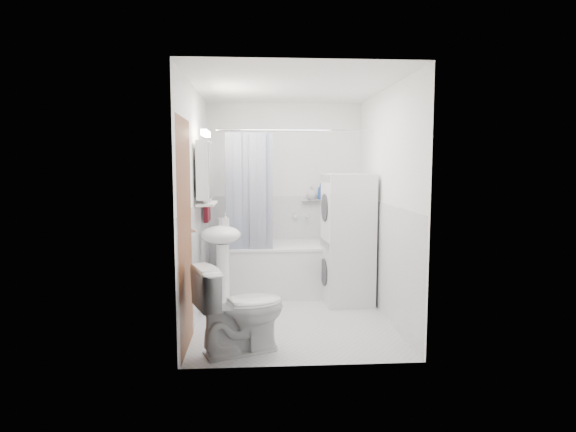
{
  "coord_description": "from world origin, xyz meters",
  "views": [
    {
      "loc": [
        -0.37,
        -4.99,
        1.6
      ],
      "look_at": [
        -0.03,
        0.15,
        1.06
      ],
      "focal_mm": 30.0,
      "sensor_mm": 36.0,
      "label": 1
    }
  ],
  "objects": [
    {
      "name": "shampoo_a",
      "position": [
        0.35,
        1.24,
        1.23
      ],
      "size": [
        0.13,
        0.17,
        0.13
      ],
      "primitive_type": "imported",
      "color": "gray",
      "rests_on": "shower_caddy"
    },
    {
      "name": "shower_caddy",
      "position": [
        0.34,
        1.24,
        1.15
      ],
      "size": [
        0.22,
        0.06,
        0.02
      ],
      "primitive_type": "cube",
      "color": "silver",
      "rests_on": "room_walls"
    },
    {
      "name": "toilet",
      "position": [
        -0.51,
        -0.98,
        0.38
      ],
      "size": [
        0.88,
        0.68,
        0.76
      ],
      "primitive_type": "imported",
      "rotation": [
        0.0,
        0.0,
        1.94
      ],
      "color": "white",
      "rests_on": "ground"
    },
    {
      "name": "medicine_cabinet",
      "position": [
        -0.9,
        0.1,
        1.57
      ],
      "size": [
        0.13,
        0.5,
        0.71
      ],
      "color": "white",
      "rests_on": "room_walls"
    },
    {
      "name": "curtain_rod",
      "position": [
        0.09,
        0.59,
        2.0
      ],
      "size": [
        1.82,
        0.02,
        0.02
      ],
      "primitive_type": "cylinder",
      "rotation": [
        0.0,
        1.57,
        0.0
      ],
      "color": "silver",
      "rests_on": "room_walls"
    },
    {
      "name": "bathtub",
      "position": [
        0.09,
        0.92,
        0.34
      ],
      "size": [
        1.64,
        0.78,
        0.62
      ],
      "color": "white",
      "rests_on": "ground"
    },
    {
      "name": "shelf_cup",
      "position": [
        -0.89,
        0.22,
        1.26
      ],
      "size": [
        0.1,
        0.09,
        0.1
      ],
      "primitive_type": "imported",
      "color": "gray",
      "rests_on": "shelf"
    },
    {
      "name": "shelf_bottle",
      "position": [
        -0.89,
        -0.05,
        1.25
      ],
      "size": [
        0.07,
        0.18,
        0.07
      ],
      "primitive_type": "imported",
      "color": "gray",
      "rests_on": "shelf"
    },
    {
      "name": "sink",
      "position": [
        -0.75,
        0.21,
        0.7
      ],
      "size": [
        0.44,
        0.37,
        1.04
      ],
      "color": "white",
      "rests_on": "ground"
    },
    {
      "name": "shampoo_b",
      "position": [
        0.47,
        1.24,
        1.2
      ],
      "size": [
        0.08,
        0.21,
        0.08
      ],
      "primitive_type": "imported",
      "color": "#284FA0",
      "rests_on": "shower_caddy"
    },
    {
      "name": "floor",
      "position": [
        0.0,
        0.0,
        0.0
      ],
      "size": [
        2.6,
        2.6,
        0.0
      ],
      "primitive_type": "plane",
      "color": "silver",
      "rests_on": "ground"
    },
    {
      "name": "soap_pump",
      "position": [
        -0.71,
        0.25,
        0.95
      ],
      "size": [
        0.08,
        0.17,
        0.08
      ],
      "primitive_type": "imported",
      "color": "gray",
      "rests_on": "sink"
    },
    {
      "name": "washer_dryer",
      "position": [
        0.68,
        0.44,
        0.75
      ],
      "size": [
        0.57,
        0.56,
        1.5
      ],
      "rotation": [
        0.0,
        0.0,
        0.06
      ],
      "color": "white",
      "rests_on": "ground"
    },
    {
      "name": "door",
      "position": [
        -0.95,
        -0.55,
        1.0
      ],
      "size": [
        0.05,
        2.0,
        2.0
      ],
      "color": "brown",
      "rests_on": "ground"
    },
    {
      "name": "room_walls",
      "position": [
        0.0,
        0.0,
        1.49
      ],
      "size": [
        2.6,
        2.6,
        2.6
      ],
      "color": "white",
      "rests_on": "ground"
    },
    {
      "name": "shower_curtain",
      "position": [
        -0.45,
        0.59,
        1.25
      ],
      "size": [
        0.55,
        0.02,
        1.45
      ],
      "color": "#121E42",
      "rests_on": "curtain_rod"
    },
    {
      "name": "towel",
      "position": [
        -0.94,
        0.59,
        1.38
      ],
      "size": [
        0.07,
        0.34,
        0.83
      ],
      "color": "#551115",
      "rests_on": "room_walls"
    },
    {
      "name": "wainscot",
      "position": [
        0.0,
        0.29,
        0.6
      ],
      "size": [
        1.98,
        2.58,
        2.58
      ],
      "color": "white",
      "rests_on": "ground"
    },
    {
      "name": "tub_spout",
      "position": [
        0.29,
        1.25,
        0.94
      ],
      "size": [
        0.04,
        0.12,
        0.04
      ],
      "primitive_type": "cylinder",
      "rotation": [
        1.57,
        0.0,
        0.0
      ],
      "color": "silver",
      "rests_on": "room_walls"
    },
    {
      "name": "shelf",
      "position": [
        -0.89,
        0.1,
        1.2
      ],
      "size": [
        0.18,
        0.54,
        0.02
      ],
      "primitive_type": "cube",
      "color": "silver",
      "rests_on": "room_walls"
    }
  ]
}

